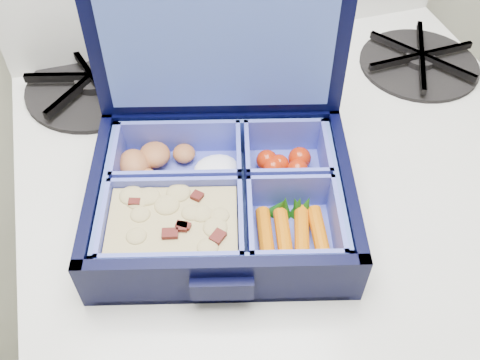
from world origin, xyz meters
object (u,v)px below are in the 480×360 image
object	(u,v)px
stove	(275,336)
fork	(282,110)
burner_grate	(420,58)
bento_box	(222,198)

from	to	relation	value
stove	fork	world-z (taller)	fork
burner_grate	stove	bearing A→B (deg)	-152.24
bento_box	burner_grate	xyz separation A→B (m)	(0.32, 0.17, -0.02)
fork	stove	bearing A→B (deg)	-42.87
burner_grate	fork	bearing A→B (deg)	-169.99
stove	burner_grate	world-z (taller)	burner_grate
stove	burner_grate	xyz separation A→B (m)	(0.22, 0.12, 0.47)
stove	bento_box	distance (m)	0.50
bento_box	fork	size ratio (longest dim) A/B	1.38
bento_box	burner_grate	world-z (taller)	bento_box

